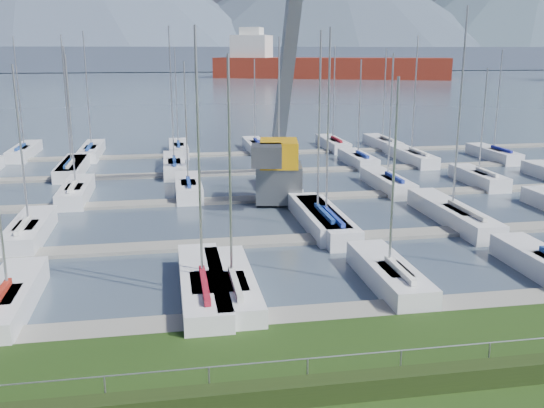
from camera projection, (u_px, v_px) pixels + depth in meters
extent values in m
cube|color=#445263|center=(175.00, 75.00, 267.15)|extent=(800.00, 540.00, 0.20)
cube|color=#202F11|center=(342.00, 388.00, 18.37)|extent=(80.00, 0.70, 0.70)
cylinder|color=#96979E|center=(339.00, 356.00, 18.54)|extent=(80.00, 0.04, 0.04)
cube|color=#444F64|center=(172.00, 58.00, 332.40)|extent=(900.00, 80.00, 12.00)
cone|color=#404D5E|center=(330.00, 2.00, 418.14)|extent=(300.00, 300.00, 85.00)
cube|color=slate|center=(297.00, 316.00, 24.62)|extent=(90.00, 1.60, 0.25)
cube|color=slate|center=(260.00, 242.00, 34.17)|extent=(90.00, 1.60, 0.25)
cube|color=slate|center=(239.00, 200.00, 43.71)|extent=(90.00, 1.60, 0.25)
cube|color=gray|center=(225.00, 173.00, 53.26)|extent=(90.00, 1.60, 0.25)
cube|color=slate|center=(216.00, 155.00, 62.81)|extent=(90.00, 1.60, 0.25)
cube|color=slate|center=(279.00, 183.00, 42.84)|extent=(3.69, 3.69, 2.60)
cube|color=orange|center=(279.00, 153.00, 42.32)|extent=(3.13, 3.78, 1.80)
cube|color=slate|center=(292.00, 22.00, 44.70)|extent=(1.10, 11.23, 19.89)
cube|color=#53555A|center=(267.00, 156.00, 40.16)|extent=(2.34, 2.50, 1.40)
cube|color=maroon|center=(330.00, 71.00, 234.32)|extent=(89.77, 51.37, 10.00)
cube|color=silver|center=(252.00, 51.00, 239.26)|extent=(18.33, 18.33, 12.00)
cube|color=silver|center=(252.00, 33.00, 237.53)|extent=(10.47, 10.47, 4.00)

